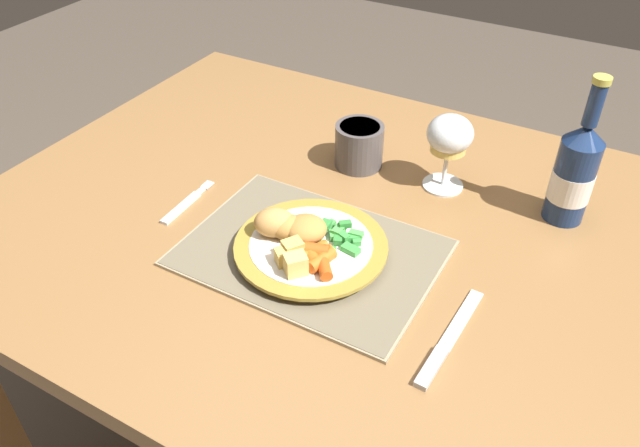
{
  "coord_description": "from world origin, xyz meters",
  "views": [
    {
      "loc": [
        0.38,
        -0.71,
        1.36
      ],
      "look_at": [
        0.01,
        -0.07,
        0.78
      ],
      "focal_mm": 35.0,
      "sensor_mm": 36.0,
      "label": 1
    }
  ],
  "objects_px": {
    "wine_glass": "(450,138)",
    "bottle": "(574,173)",
    "dinner_plate": "(311,248)",
    "table_knife": "(445,345)",
    "drinking_cup": "(359,144)",
    "dining_table": "(334,263)",
    "fork": "(185,205)"
  },
  "relations": [
    {
      "from": "drinking_cup",
      "to": "fork",
      "type": "bearing_deg",
      "value": -126.99
    },
    {
      "from": "wine_glass",
      "to": "bottle",
      "type": "bearing_deg",
      "value": 3.42
    },
    {
      "from": "dining_table",
      "to": "wine_glass",
      "type": "bearing_deg",
      "value": 56.23
    },
    {
      "from": "dinner_plate",
      "to": "drinking_cup",
      "type": "xyz_separation_m",
      "value": [
        -0.05,
        0.27,
        0.03
      ]
    },
    {
      "from": "fork",
      "to": "table_knife",
      "type": "xyz_separation_m",
      "value": [
        0.49,
        -0.07,
        0.0
      ]
    },
    {
      "from": "dinner_plate",
      "to": "bottle",
      "type": "relative_size",
      "value": 0.94
    },
    {
      "from": "wine_glass",
      "to": "bottle",
      "type": "xyz_separation_m",
      "value": [
        0.2,
        0.01,
        -0.01
      ]
    },
    {
      "from": "bottle",
      "to": "dinner_plate",
      "type": "bearing_deg",
      "value": -136.84
    },
    {
      "from": "dining_table",
      "to": "wine_glass",
      "type": "xyz_separation_m",
      "value": [
        0.12,
        0.18,
        0.19
      ]
    },
    {
      "from": "table_knife",
      "to": "bottle",
      "type": "xyz_separation_m",
      "value": [
        0.07,
        0.36,
        0.08
      ]
    },
    {
      "from": "table_knife",
      "to": "wine_glass",
      "type": "relative_size",
      "value": 1.42
    },
    {
      "from": "fork",
      "to": "table_knife",
      "type": "height_order",
      "value": "table_knife"
    },
    {
      "from": "dining_table",
      "to": "fork",
      "type": "bearing_deg",
      "value": -158.91
    },
    {
      "from": "wine_glass",
      "to": "table_knife",
      "type": "bearing_deg",
      "value": -68.81
    },
    {
      "from": "dinner_plate",
      "to": "fork",
      "type": "xyz_separation_m",
      "value": [
        -0.25,
        0.01,
        -0.01
      ]
    },
    {
      "from": "dining_table",
      "to": "table_knife",
      "type": "bearing_deg",
      "value": -33.27
    },
    {
      "from": "table_knife",
      "to": "bottle",
      "type": "relative_size",
      "value": 0.79
    },
    {
      "from": "fork",
      "to": "bottle",
      "type": "bearing_deg",
      "value": 26.81
    },
    {
      "from": "fork",
      "to": "wine_glass",
      "type": "height_order",
      "value": "wine_glass"
    },
    {
      "from": "fork",
      "to": "bottle",
      "type": "distance_m",
      "value": 0.63
    },
    {
      "from": "fork",
      "to": "dining_table",
      "type": "bearing_deg",
      "value": 21.09
    },
    {
      "from": "dinner_plate",
      "to": "drinking_cup",
      "type": "height_order",
      "value": "drinking_cup"
    },
    {
      "from": "dinner_plate",
      "to": "drinking_cup",
      "type": "relative_size",
      "value": 2.64
    },
    {
      "from": "dining_table",
      "to": "wine_glass",
      "type": "distance_m",
      "value": 0.29
    },
    {
      "from": "dining_table",
      "to": "fork",
      "type": "height_order",
      "value": "fork"
    },
    {
      "from": "dinner_plate",
      "to": "fork",
      "type": "relative_size",
      "value": 1.73
    },
    {
      "from": "fork",
      "to": "table_knife",
      "type": "relative_size",
      "value": 0.69
    },
    {
      "from": "drinking_cup",
      "to": "dinner_plate",
      "type": "bearing_deg",
      "value": -78.54
    },
    {
      "from": "dining_table",
      "to": "drinking_cup",
      "type": "relative_size",
      "value": 13.37
    },
    {
      "from": "bottle",
      "to": "fork",
      "type": "bearing_deg",
      "value": -153.19
    },
    {
      "from": "dinner_plate",
      "to": "table_knife",
      "type": "xyz_separation_m",
      "value": [
        0.24,
        -0.07,
        -0.01
      ]
    },
    {
      "from": "dinner_plate",
      "to": "wine_glass",
      "type": "relative_size",
      "value": 1.69
    }
  ]
}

